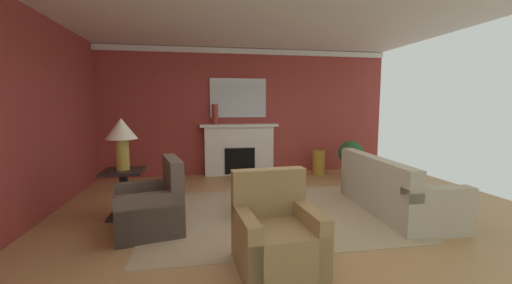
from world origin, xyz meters
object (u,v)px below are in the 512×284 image
at_px(coffee_table, 271,193).
at_px(table_lamp, 122,134).
at_px(armchair_near_window, 152,209).
at_px(vase_mantel_left, 215,114).
at_px(mantel_mirror, 238,98).
at_px(fireplace, 239,151).
at_px(potted_plant, 351,156).
at_px(vase_tall_corner, 319,163).
at_px(armchair_facing_fireplace, 276,237).
at_px(side_table, 124,190).
at_px(sofa, 392,192).

distance_m(coffee_table, table_lamp, 2.32).
distance_m(armchair_near_window, vase_mantel_left, 3.46).
bearing_deg(coffee_table, mantel_mirror, 92.38).
height_order(fireplace, table_lamp, table_lamp).
bearing_deg(potted_plant, vase_tall_corner, 145.64).
distance_m(armchair_near_window, armchair_facing_fireplace, 1.78).
relative_size(side_table, vase_mantel_left, 1.53).
height_order(fireplace, sofa, fireplace).
bearing_deg(vase_tall_corner, vase_mantel_left, 174.07).
bearing_deg(side_table, potted_plant, 22.19).
distance_m(fireplace, vase_tall_corner, 1.90).
relative_size(sofa, potted_plant, 2.58).
bearing_deg(armchair_facing_fireplace, armchair_near_window, 140.37).
distance_m(side_table, vase_mantel_left, 3.05).
relative_size(fireplace, vase_tall_corner, 3.19).
xyz_separation_m(coffee_table, table_lamp, (-2.13, 0.29, 0.89)).
relative_size(fireplace, mantel_mirror, 1.37).
distance_m(fireplace, mantel_mirror, 1.24).
bearing_deg(vase_tall_corner, coffee_table, -124.52).
xyz_separation_m(armchair_facing_fireplace, vase_tall_corner, (2.02, 4.01, -0.02)).
height_order(vase_tall_corner, vase_mantel_left, vase_mantel_left).
xyz_separation_m(fireplace, sofa, (2.00, -2.99, -0.27)).
distance_m(sofa, armchair_near_window, 3.54).
relative_size(sofa, coffee_table, 2.15).
xyz_separation_m(fireplace, armchair_near_window, (-1.53, -3.18, -0.26)).
height_order(sofa, side_table, sofa).
height_order(armchair_facing_fireplace, side_table, armchair_facing_fireplace).
xyz_separation_m(armchair_facing_fireplace, coffee_table, (0.28, 1.49, 0.03)).
bearing_deg(table_lamp, sofa, -6.61).
bearing_deg(potted_plant, vase_mantel_left, 167.62).
relative_size(fireplace, potted_plant, 2.16).
relative_size(armchair_facing_fireplace, potted_plant, 1.14).
relative_size(armchair_near_window, side_table, 1.37).
bearing_deg(side_table, mantel_mirror, 52.89).
distance_m(fireplace, side_table, 3.23).
bearing_deg(fireplace, side_table, -128.40).
distance_m(sofa, coffee_table, 1.89).
relative_size(side_table, vase_tall_corner, 1.24).
bearing_deg(coffee_table, fireplace, 92.48).
xyz_separation_m(armchair_facing_fireplace, potted_plant, (2.62, 3.60, 0.19)).
bearing_deg(coffee_table, vase_mantel_left, 103.63).
bearing_deg(vase_tall_corner, mantel_mirror, 167.25).
distance_m(sofa, potted_plant, 2.34).
xyz_separation_m(table_lamp, vase_tall_corner, (3.86, 2.23, -0.94)).
relative_size(table_lamp, vase_tall_corner, 1.33).
bearing_deg(potted_plant, armchair_near_window, -148.26).
bearing_deg(sofa, vase_mantel_left, 130.91).
height_order(mantel_mirror, side_table, mantel_mirror).
distance_m(sofa, side_table, 4.03).
bearing_deg(armchair_near_window, side_table, 126.15).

